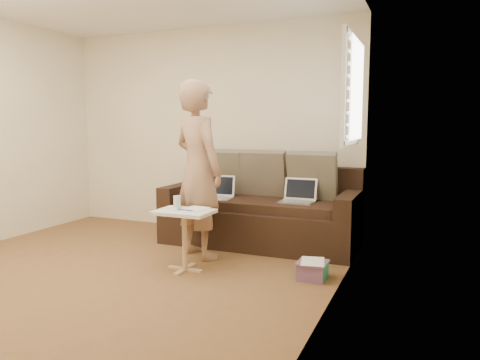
{
  "coord_description": "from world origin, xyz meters",
  "views": [
    {
      "loc": [
        2.66,
        -3.04,
        1.37
      ],
      "look_at": [
        0.8,
        1.4,
        0.78
      ],
      "focal_mm": 33.9,
      "sensor_mm": 36.0,
      "label": 1
    }
  ],
  "objects": [
    {
      "name": "striped_box",
      "position": [
        1.75,
        0.81,
        0.08
      ],
      "size": [
        0.26,
        0.26,
        0.16
      ],
      "primitive_type": null,
      "color": "#BD1C81",
      "rests_on": "ground"
    },
    {
      "name": "pillow_right",
      "position": [
        1.45,
        1.97,
        0.79
      ],
      "size": [
        0.55,
        0.28,
        0.57
      ],
      "primitive_type": null,
      "rotation": [
        0.26,
        0.0,
        0.0
      ],
      "color": "brown",
      "rests_on": "sofa"
    },
    {
      "name": "drinking_glass",
      "position": [
        0.46,
        0.65,
        0.64
      ],
      "size": [
        0.07,
        0.07,
        0.12
      ],
      "primitive_type": null,
      "color": "silver",
      "rests_on": "side_table"
    },
    {
      "name": "side_table",
      "position": [
        0.58,
        0.58,
        0.29
      ],
      "size": [
        0.52,
        0.37,
        0.58
      ],
      "primitive_type": null,
      "color": "silver",
      "rests_on": "ground"
    },
    {
      "name": "laptop_white",
      "position": [
        0.4,
        1.62,
        0.52
      ],
      "size": [
        0.39,
        0.3,
        0.27
      ],
      "primitive_type": null,
      "rotation": [
        0.0,
        0.0,
        0.08
      ],
      "color": "white",
      "rests_on": "sofa"
    },
    {
      "name": "pillow_mid",
      "position": [
        0.85,
        2.02,
        0.79
      ],
      "size": [
        0.55,
        0.27,
        0.57
      ],
      "primitive_type": null,
      "rotation": [
        0.24,
        0.0,
        0.0
      ],
      "color": "brown",
      "rests_on": "sofa"
    },
    {
      "name": "wall_back",
      "position": [
        0.0,
        2.25,
        1.3
      ],
      "size": [
        4.0,
        0.0,
        4.0
      ],
      "primitive_type": "plane",
      "rotation": [
        1.57,
        0.0,
        0.0
      ],
      "color": "beige",
      "rests_on": "ground"
    },
    {
      "name": "pillow_left",
      "position": [
        0.3,
        2.02,
        0.79
      ],
      "size": [
        0.55,
        0.29,
        0.57
      ],
      "primitive_type": null,
      "rotation": [
        0.28,
        0.0,
        0.0
      ],
      "color": "brown",
      "rests_on": "sofa"
    },
    {
      "name": "window_blinds",
      "position": [
        1.95,
        1.5,
        1.7
      ],
      "size": [
        0.12,
        0.88,
        1.08
      ],
      "primitive_type": null,
      "color": "white",
      "rests_on": "wall_right"
    },
    {
      "name": "paper_on_table",
      "position": [
        0.63,
        0.67,
        0.58
      ],
      "size": [
        0.25,
        0.33,
        0.0
      ],
      "primitive_type": null,
      "rotation": [
        0.0,
        0.0,
        -0.14
      ],
      "color": "white",
      "rests_on": "side_table"
    },
    {
      "name": "sofa",
      "position": [
        0.9,
        1.77,
        0.42
      ],
      "size": [
        2.2,
        0.95,
        0.85
      ],
      "primitive_type": null,
      "color": "black",
      "rests_on": "ground"
    },
    {
      "name": "laptop_silver",
      "position": [
        1.34,
        1.72,
        0.52
      ],
      "size": [
        0.37,
        0.27,
        0.25
      ],
      "primitive_type": null,
      "rotation": [
        0.0,
        0.0,
        0.0
      ],
      "color": "#B7BABC",
      "rests_on": "sofa"
    },
    {
      "name": "wall_right",
      "position": [
        2.0,
        0.0,
        1.3
      ],
      "size": [
        0.0,
        4.5,
        4.5
      ],
      "primitive_type": "plane",
      "rotation": [
        1.57,
        0.0,
        -1.57
      ],
      "color": "beige",
      "rests_on": "ground"
    },
    {
      "name": "floor",
      "position": [
        0.0,
        0.0,
        0.0
      ],
      "size": [
        4.5,
        4.5,
        0.0
      ],
      "primitive_type": "plane",
      "color": "brown",
      "rests_on": "ground"
    },
    {
      "name": "person",
      "position": [
        0.48,
        1.05,
        0.91
      ],
      "size": [
        0.8,
        0.7,
        1.82
      ],
      "primitive_type": "imported",
      "rotation": [
        0.0,
        0.0,
        2.67
      ],
      "color": "#92694F",
      "rests_on": "ground"
    },
    {
      "name": "scissors",
      "position": [
        0.6,
        0.56,
        0.59
      ],
      "size": [
        0.18,
        0.1,
        0.02
      ],
      "primitive_type": null,
      "rotation": [
        0.0,
        0.0,
        0.0
      ],
      "color": "silver",
      "rests_on": "side_table"
    }
  ]
}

